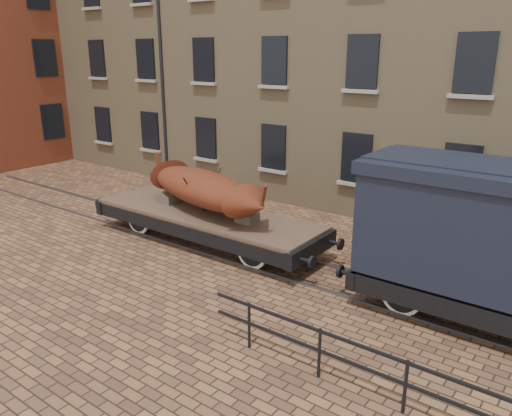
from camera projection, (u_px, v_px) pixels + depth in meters
The scene contains 6 objects.
ground at pixel (247, 254), 14.69m from camera, with size 90.00×90.00×0.00m, color brown.
warehouse_cream at pixel (473, 15), 18.53m from camera, with size 40.00×10.19×14.00m.
rail_track at pixel (247, 253), 14.69m from camera, with size 30.00×1.52×0.06m.
flatcar_wagon at pixel (206, 218), 15.36m from camera, with size 8.57×2.32×1.29m.
iron_boat at pixel (203, 188), 15.10m from camera, with size 5.80×2.79×1.43m.
goods_van at pixel (511, 231), 10.15m from camera, with size 6.82×2.49×3.53m.
Camera 1 is at (8.34, -10.75, 5.71)m, focal length 35.00 mm.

